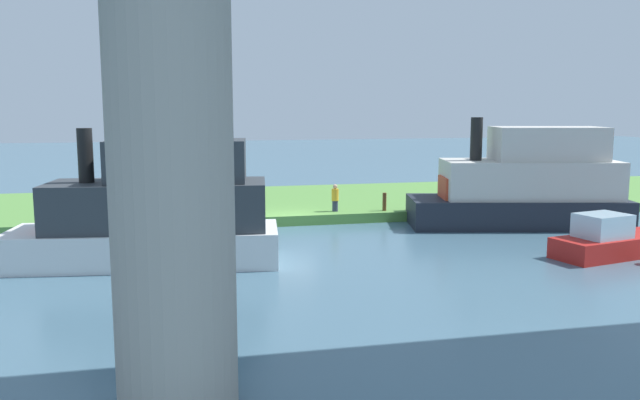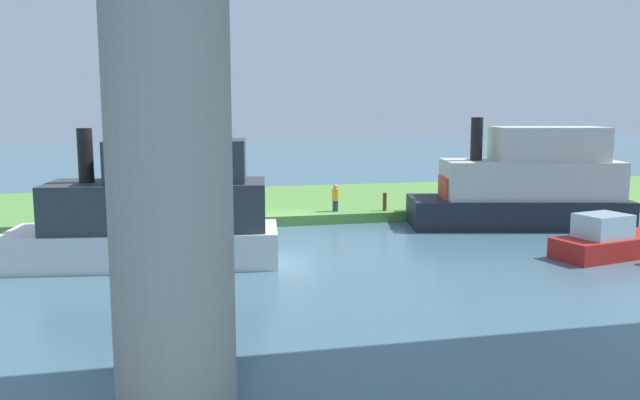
{
  "view_description": "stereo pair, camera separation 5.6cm",
  "coord_description": "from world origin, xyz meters",
  "px_view_note": "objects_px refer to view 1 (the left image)",
  "views": [
    {
      "loc": [
        5.54,
        30.58,
        5.82
      ],
      "look_at": [
        -0.33,
        5.0,
        2.0
      ],
      "focal_mm": 36.39,
      "sensor_mm": 36.0,
      "label": 1
    },
    {
      "loc": [
        5.49,
        30.59,
        5.82
      ],
      "look_at": [
        -0.33,
        5.0,
        2.0
      ],
      "focal_mm": 36.39,
      "sensor_mm": 36.0,
      "label": 2
    }
  ],
  "objects_px": {
    "bridge_pylon": "(171,161)",
    "houseboat_blue": "(611,241)",
    "person_on_bank": "(335,198)",
    "riverboat_paddlewheel": "(153,214)",
    "motorboat_white": "(525,186)",
    "mooring_post": "(384,202)"
  },
  "relations": [
    {
      "from": "bridge_pylon",
      "to": "mooring_post",
      "type": "height_order",
      "value": "bridge_pylon"
    },
    {
      "from": "riverboat_paddlewheel",
      "to": "motorboat_white",
      "type": "relative_size",
      "value": 0.94
    },
    {
      "from": "bridge_pylon",
      "to": "person_on_bank",
      "type": "xyz_separation_m",
      "value": [
        -8.05,
        -19.34,
        -3.61
      ]
    },
    {
      "from": "person_on_bank",
      "to": "motorboat_white",
      "type": "relative_size",
      "value": 0.13
    },
    {
      "from": "bridge_pylon",
      "to": "houseboat_blue",
      "type": "height_order",
      "value": "bridge_pylon"
    },
    {
      "from": "mooring_post",
      "to": "houseboat_blue",
      "type": "relative_size",
      "value": 0.17
    },
    {
      "from": "mooring_post",
      "to": "person_on_bank",
      "type": "bearing_deg",
      "value": -8.38
    },
    {
      "from": "bridge_pylon",
      "to": "motorboat_white",
      "type": "height_order",
      "value": "bridge_pylon"
    },
    {
      "from": "person_on_bank",
      "to": "riverboat_paddlewheel",
      "type": "height_order",
      "value": "riverboat_paddlewheel"
    },
    {
      "from": "houseboat_blue",
      "to": "mooring_post",
      "type": "bearing_deg",
      "value": -58.0
    },
    {
      "from": "motorboat_white",
      "to": "riverboat_paddlewheel",
      "type": "bearing_deg",
      "value": 12.38
    },
    {
      "from": "person_on_bank",
      "to": "motorboat_white",
      "type": "xyz_separation_m",
      "value": [
        -8.65,
        3.36,
        0.75
      ]
    },
    {
      "from": "motorboat_white",
      "to": "houseboat_blue",
      "type": "distance_m",
      "value": 6.8
    },
    {
      "from": "bridge_pylon",
      "to": "houseboat_blue",
      "type": "distance_m",
      "value": 19.49
    },
    {
      "from": "person_on_bank",
      "to": "mooring_post",
      "type": "bearing_deg",
      "value": 171.62
    },
    {
      "from": "person_on_bank",
      "to": "mooring_post",
      "type": "xyz_separation_m",
      "value": [
        -2.51,
        0.37,
        -0.24
      ]
    },
    {
      "from": "mooring_post",
      "to": "houseboat_blue",
      "type": "bearing_deg",
      "value": 122.0
    },
    {
      "from": "mooring_post",
      "to": "motorboat_white",
      "type": "relative_size",
      "value": 0.09
    },
    {
      "from": "bridge_pylon",
      "to": "riverboat_paddlewheel",
      "type": "xyz_separation_m",
      "value": [
        0.73,
        -12.15,
        -2.95
      ]
    },
    {
      "from": "person_on_bank",
      "to": "mooring_post",
      "type": "distance_m",
      "value": 2.55
    },
    {
      "from": "person_on_bank",
      "to": "motorboat_white",
      "type": "bearing_deg",
      "value": 158.78
    },
    {
      "from": "bridge_pylon",
      "to": "person_on_bank",
      "type": "height_order",
      "value": "bridge_pylon"
    }
  ]
}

